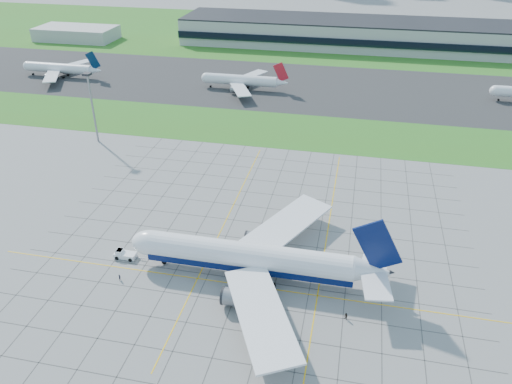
{
  "coord_description": "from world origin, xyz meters",
  "views": [
    {
      "loc": [
        22.4,
        -87.85,
        75.59
      ],
      "look_at": [
        -2.62,
        28.59,
        7.0
      ],
      "focal_mm": 35.0,
      "sensor_mm": 36.0,
      "label": 1
    }
  ],
  "objects_px": {
    "crew_far": "(346,316)",
    "pushback_tug": "(124,254)",
    "light_mast": "(91,99)",
    "distant_jet_1": "(242,80)",
    "distant_jet_0": "(60,68)",
    "airliner": "(251,258)",
    "crew_near": "(120,277)"
  },
  "relations": [
    {
      "from": "airliner",
      "to": "crew_near",
      "type": "relative_size",
      "value": 39.75
    },
    {
      "from": "crew_far",
      "to": "crew_near",
      "type": "bearing_deg",
      "value": -133.72
    },
    {
      "from": "light_mast",
      "to": "crew_near",
      "type": "xyz_separation_m",
      "value": [
        42.54,
        -71.33,
        -15.38
      ]
    },
    {
      "from": "airliner",
      "to": "pushback_tug",
      "type": "xyz_separation_m",
      "value": [
        -32.15,
        0.33,
        -4.41
      ]
    },
    {
      "from": "airliner",
      "to": "pushback_tug",
      "type": "distance_m",
      "value": 32.45
    },
    {
      "from": "crew_near",
      "to": "distant_jet_1",
      "type": "distance_m",
      "value": 140.78
    },
    {
      "from": "light_mast",
      "to": "distant_jet_0",
      "type": "relative_size",
      "value": 0.6
    },
    {
      "from": "light_mast",
      "to": "pushback_tug",
      "type": "xyz_separation_m",
      "value": [
        39.9,
        -63.13,
        -15.22
      ]
    },
    {
      "from": "crew_near",
      "to": "distant_jet_1",
      "type": "height_order",
      "value": "distant_jet_1"
    },
    {
      "from": "distant_jet_0",
      "to": "distant_jet_1",
      "type": "height_order",
      "value": "same"
    },
    {
      "from": "pushback_tug",
      "to": "crew_far",
      "type": "bearing_deg",
      "value": -10.34
    },
    {
      "from": "crew_near",
      "to": "distant_jet_0",
      "type": "xyz_separation_m",
      "value": [
        -98.93,
        140.81,
        3.69
      ]
    },
    {
      "from": "distant_jet_1",
      "to": "crew_near",
      "type": "bearing_deg",
      "value": -88.17
    },
    {
      "from": "light_mast",
      "to": "distant_jet_1",
      "type": "height_order",
      "value": "light_mast"
    },
    {
      "from": "pushback_tug",
      "to": "crew_near",
      "type": "distance_m",
      "value": 8.62
    },
    {
      "from": "light_mast",
      "to": "crew_near",
      "type": "relative_size",
      "value": 16.08
    },
    {
      "from": "light_mast",
      "to": "distant_jet_0",
      "type": "height_order",
      "value": "light_mast"
    },
    {
      "from": "crew_near",
      "to": "crew_far",
      "type": "bearing_deg",
      "value": -82.6
    },
    {
      "from": "airliner",
      "to": "distant_jet_0",
      "type": "xyz_separation_m",
      "value": [
        -128.43,
        132.94,
        -0.89
      ]
    },
    {
      "from": "pushback_tug",
      "to": "light_mast",
      "type": "bearing_deg",
      "value": 122.37
    },
    {
      "from": "crew_near",
      "to": "distant_jet_1",
      "type": "xyz_separation_m",
      "value": [
        -4.5,
        140.66,
        3.69
      ]
    },
    {
      "from": "pushback_tug",
      "to": "airliner",
      "type": "bearing_deg",
      "value": -0.52
    },
    {
      "from": "light_mast",
      "to": "crew_far",
      "type": "bearing_deg",
      "value": -37.73
    },
    {
      "from": "light_mast",
      "to": "distant_jet_1",
      "type": "xyz_separation_m",
      "value": [
        38.04,
        69.33,
        -11.7
      ]
    },
    {
      "from": "light_mast",
      "to": "distant_jet_1",
      "type": "bearing_deg",
      "value": 61.25
    },
    {
      "from": "crew_far",
      "to": "pushback_tug",
      "type": "bearing_deg",
      "value": -142.1
    },
    {
      "from": "pushback_tug",
      "to": "crew_near",
      "type": "xyz_separation_m",
      "value": [
        2.64,
        -8.2,
        -0.17
      ]
    },
    {
      "from": "crew_near",
      "to": "distant_jet_1",
      "type": "relative_size",
      "value": 0.04
    },
    {
      "from": "airliner",
      "to": "light_mast",
      "type": "bearing_deg",
      "value": 138.7
    },
    {
      "from": "pushback_tug",
      "to": "distant_jet_0",
      "type": "xyz_separation_m",
      "value": [
        -96.28,
        132.6,
        3.52
      ]
    },
    {
      "from": "crew_far",
      "to": "distant_jet_0",
      "type": "relative_size",
      "value": 0.04
    },
    {
      "from": "distant_jet_1",
      "to": "pushback_tug",
      "type": "bearing_deg",
      "value": -89.2
    }
  ]
}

